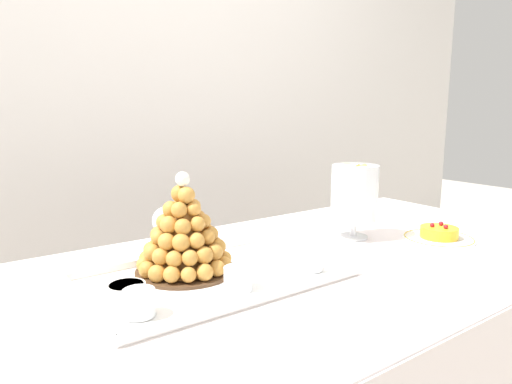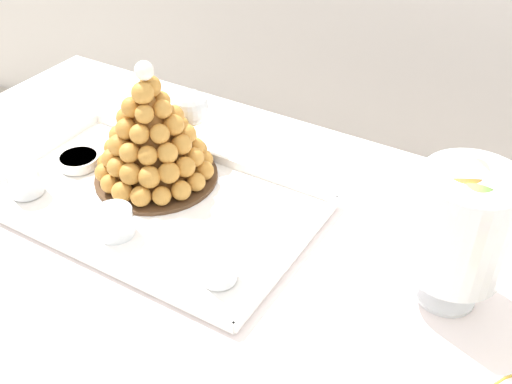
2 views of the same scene
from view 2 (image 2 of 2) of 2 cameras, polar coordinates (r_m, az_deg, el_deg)
The scene contains 9 objects.
buffet_table at distance 1.07m, azimuth 1.14°, elevation -11.21°, with size 1.72×0.89×0.76m.
serving_tray at distance 1.13m, azimuth -9.76°, elevation -1.11°, with size 0.59×0.36×0.02m.
croquembouche at distance 1.14m, azimuth -9.72°, elevation 5.03°, with size 0.23×0.23×0.24m.
dessert_cup_left at distance 1.20m, azimuth -20.77°, elevation 0.89°, with size 0.06×0.06×0.05m.
dessert_cup_mid_left at distance 1.06m, azimuth -13.03°, elevation -2.82°, with size 0.06×0.06×0.05m.
dessert_cup_centre at distance 0.95m, azimuth -3.51°, elevation -7.10°, with size 0.06×0.06×0.05m.
creme_brulee_ramekin at distance 1.25m, azimuth -16.22°, elevation 2.89°, with size 0.08×0.08×0.02m.
macaron_goblet at distance 0.90m, azimuth 18.77°, elevation -3.08°, with size 0.14×0.14×0.24m.
wine_glass at distance 1.20m, azimuth -6.17°, elevation 7.60°, with size 0.07×0.07×0.15m.
Camera 2 is at (0.35, -0.63, 1.44)m, focal length 42.83 mm.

